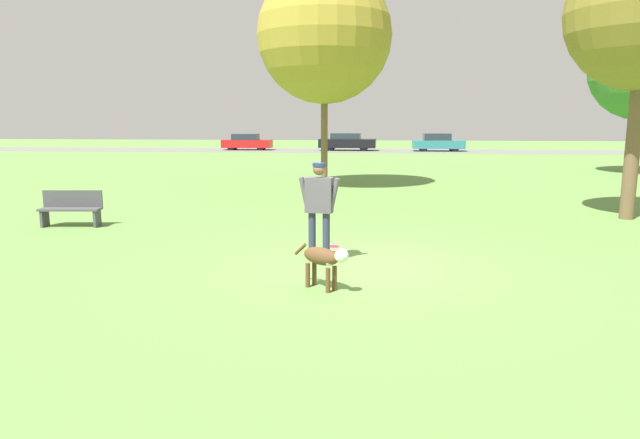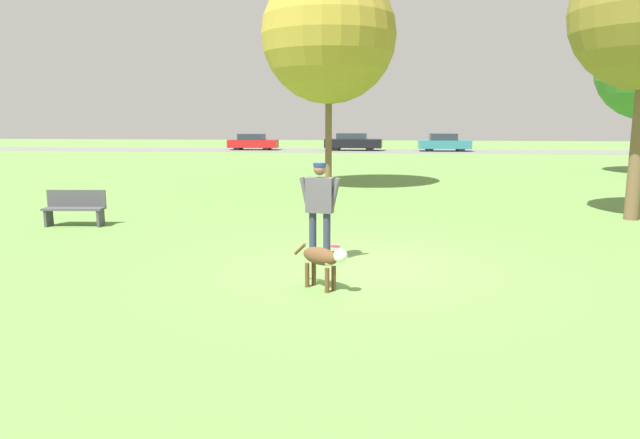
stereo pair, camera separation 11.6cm
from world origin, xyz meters
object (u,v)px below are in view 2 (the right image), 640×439
object	(u,v)px
frisbee	(335,246)
person	(320,203)
parked_car_teal	(444,143)
park_bench	(75,207)
tree_mid_center	(329,36)
dog	(323,259)
parked_car_red	(253,142)
parked_car_black	(353,142)

from	to	relation	value
frisbee	person	bearing A→B (deg)	-98.64
parked_car_teal	park_bench	bearing A→B (deg)	-110.78
tree_mid_center	frisbee	bearing A→B (deg)	-83.74
dog	frisbee	world-z (taller)	dog
person	dog	distance (m)	1.84
frisbee	parked_car_teal	size ratio (longest dim) A/B	0.05
dog	park_bench	size ratio (longest dim) A/B	0.64
frisbee	park_bench	distance (m)	6.55
tree_mid_center	parked_car_red	xyz separation A→B (m)	(-8.71, 25.39, -4.80)
tree_mid_center	dog	bearing A→B (deg)	-84.85
person	parked_car_black	size ratio (longest dim) A/B	0.38
person	park_bench	xyz separation A→B (m)	(-6.16, 2.78, -0.60)
parked_car_red	person	bearing A→B (deg)	-76.49
parked_car_black	parked_car_teal	size ratio (longest dim) A/B	1.14
park_bench	tree_mid_center	bearing A→B (deg)	52.69
frisbee	parked_car_red	distance (m)	36.79
person	parked_car_black	xyz separation A→B (m)	(-1.36, 36.56, -0.36)
frisbee	parked_car_black	distance (m)	35.44
frisbee	parked_car_red	size ratio (longest dim) A/B	0.05
tree_mid_center	parked_car_teal	distance (m)	26.41
dog	frisbee	distance (m)	2.93
frisbee	park_bench	xyz separation A→B (m)	(-6.33, 1.62, 0.44)
dog	tree_mid_center	world-z (taller)	tree_mid_center
dog	parked_car_red	world-z (taller)	parked_car_red
park_bench	dog	bearing A→B (deg)	-40.74
tree_mid_center	parked_car_black	size ratio (longest dim) A/B	1.70
person	frisbee	bearing A→B (deg)	90.43
parked_car_red	park_bench	bearing A→B (deg)	-85.36
dog	parked_car_teal	size ratio (longest dim) A/B	0.22
parked_car_teal	person	bearing A→B (deg)	-100.23
dog	park_bench	xyz separation A→B (m)	(-6.40, 4.51, -0.02)
person	parked_car_teal	bearing A→B (deg)	89.91
parked_car_black	parked_car_teal	xyz separation A→B (m)	(7.21, -0.26, -0.01)
tree_mid_center	parked_car_red	bearing A→B (deg)	108.94
dog	parked_car_black	distance (m)	38.33
frisbee	park_bench	world-z (taller)	park_bench
park_bench	parked_car_red	bearing A→B (deg)	90.33
parked_car_black	park_bench	size ratio (longest dim) A/B	3.23
parked_car_black	park_bench	xyz separation A→B (m)	(-4.80, -33.78, -0.25)
dog	parked_car_teal	bearing A→B (deg)	119.04
tree_mid_center	parked_car_red	size ratio (longest dim) A/B	1.94
person	dog	world-z (taller)	person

